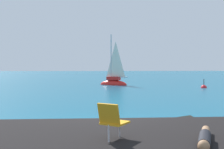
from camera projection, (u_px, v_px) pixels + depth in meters
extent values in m
plane|color=#0F5675|center=(112.00, 128.00, 10.48)|extent=(160.00, 160.00, 0.00)
cube|color=black|center=(175.00, 137.00, 9.18)|extent=(1.77, 1.45, 1.15)
cube|color=black|center=(181.00, 142.00, 8.62)|extent=(1.11, 1.36, 1.02)
ellipsoid|color=red|center=(113.00, 85.00, 31.62)|extent=(3.24, 2.45, 1.07)
cube|color=red|center=(113.00, 78.00, 31.60)|extent=(1.55, 1.32, 0.35)
cylinder|color=#B7B7BC|center=(111.00, 57.00, 31.64)|extent=(0.12, 0.12, 4.86)
cylinder|color=#B2B2B7|center=(119.00, 77.00, 31.29)|extent=(1.74, 1.03, 0.09)
pyramid|color=silver|center=(116.00, 59.00, 31.41)|extent=(1.39, 0.81, 3.69)
cylinder|color=black|center=(205.00, 140.00, 5.81)|extent=(0.55, 0.93, 0.24)
cylinder|color=#9E704C|center=(205.00, 133.00, 6.52)|extent=(0.42, 0.72, 0.18)
sphere|color=#9E704C|center=(204.00, 146.00, 5.29)|extent=(0.22, 0.22, 0.22)
cube|color=orange|center=(115.00, 123.00, 6.33)|extent=(0.69, 0.70, 0.04)
cube|color=orange|center=(109.00, 114.00, 6.10)|extent=(0.48, 0.39, 0.45)
cylinder|color=silver|center=(120.00, 129.00, 6.52)|extent=(0.04, 0.04, 0.35)
cylinder|color=silver|center=(109.00, 133.00, 6.12)|extent=(0.04, 0.04, 0.35)
sphere|color=red|center=(204.00, 88.00, 27.84)|extent=(0.56, 0.56, 0.56)
cylinder|color=black|center=(204.00, 82.00, 27.82)|extent=(0.06, 0.06, 0.60)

